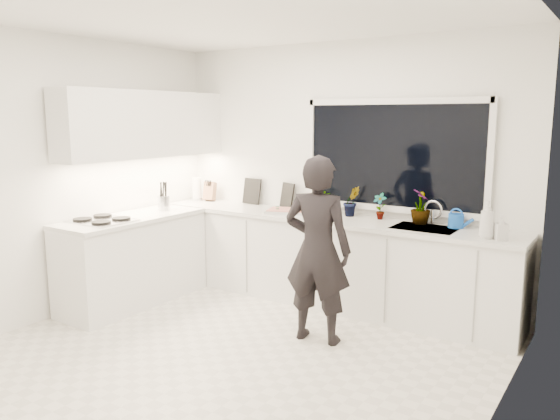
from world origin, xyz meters
The scene contains 25 objects.
floor centered at (0.00, 0.00, -0.01)m, with size 4.00×3.50×0.02m, color beige.
wall_back centered at (0.00, 1.76, 1.35)m, with size 4.00×0.02×2.70m, color white.
wall_left centered at (-2.01, 0.00, 1.35)m, with size 0.02×3.50×2.70m, color white.
wall_right centered at (2.01, 0.00, 1.35)m, with size 0.02×3.50×2.70m, color white.
ceiling centered at (0.00, 0.00, 2.71)m, with size 4.00×3.50×0.02m, color white.
window centered at (0.60, 1.73, 1.55)m, with size 1.80×0.02×1.00m, color black.
base_cabinets_back centered at (0.00, 1.45, 0.44)m, with size 3.92×0.58×0.88m, color white.
base_cabinets_left centered at (-1.67, 0.35, 0.44)m, with size 0.58×1.60×0.88m, color white.
countertop_back centered at (0.00, 1.44, 0.90)m, with size 3.94×0.62×0.04m, color silver.
countertop_left centered at (-1.67, 0.35, 0.90)m, with size 0.62×1.60×0.04m, color silver.
upper_cabinets centered at (-1.79, 0.70, 1.85)m, with size 0.34×2.10×0.70m, color white.
sink centered at (1.05, 1.45, 0.87)m, with size 0.58×0.42×0.14m, color silver.
faucet centered at (1.05, 1.65, 1.03)m, with size 0.03×0.03×0.22m, color silver.
stovetop centered at (-1.69, 0.00, 0.94)m, with size 0.56×0.48×0.03m, color black.
person centered at (0.42, 0.55, 0.81)m, with size 0.59×0.39×1.62m, color black.
pizza_tray centered at (-0.45, 1.42, 0.94)m, with size 0.43×0.32×0.03m, color silver.
pizza centered at (-0.45, 1.42, 0.95)m, with size 0.40×0.28×0.01m, color #B31917.
watering_can centered at (1.28, 1.61, 0.98)m, with size 0.14×0.14×0.13m, color blue.
paper_towel_roll centered at (-1.85, 1.55, 1.05)m, with size 0.11×0.11×0.26m, color white.
knife_block centered at (-1.68, 1.59, 1.03)m, with size 0.13×0.10×0.22m, color #8E6142.
utensil_crock centered at (-1.66, 0.80, 1.00)m, with size 0.13×0.13×0.16m, color #BABBBF.
picture_frame_large centered at (-0.62, 1.69, 1.06)m, with size 0.22×0.02×0.28m, color black.
picture_frame_small centered at (-1.12, 1.69, 1.07)m, with size 0.25×0.02×0.30m, color black.
herb_plants centered at (0.31, 1.61, 1.07)m, with size 1.31×0.28×0.33m.
soap_bottles centered at (1.66, 1.30, 1.07)m, with size 0.27×0.18×0.32m.
Camera 1 is at (2.66, -3.40, 1.94)m, focal length 35.00 mm.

